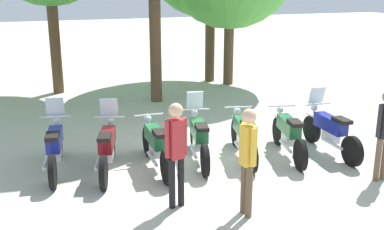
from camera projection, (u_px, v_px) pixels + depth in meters
name	position (u px, v px, depth m)	size (l,w,h in m)	color
ground_plane	(201.00, 162.00, 9.65)	(80.00, 80.00, 0.00)	#BCB7A8
motorcycle_0	(55.00, 147.00, 9.07)	(0.71, 2.18, 1.37)	black
motorcycle_1	(107.00, 147.00, 9.04)	(0.85, 2.13, 1.37)	black
motorcycle_2	(156.00, 145.00, 9.22)	(0.62, 2.19, 0.99)	black
motorcycle_3	(199.00, 137.00, 9.63)	(0.78, 2.15, 1.37)	black
motorcycle_4	(243.00, 135.00, 9.80)	(0.80, 2.15, 0.99)	black
motorcycle_5	(288.00, 134.00, 9.89)	(0.81, 2.14, 0.99)	black
motorcycle_6	(330.00, 130.00, 10.06)	(0.62, 2.19, 1.37)	black
person_0	(248.00, 154.00, 7.18)	(0.24, 0.40, 1.79)	brown
person_2	(176.00, 147.00, 7.45)	(0.41, 0.27, 1.80)	black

